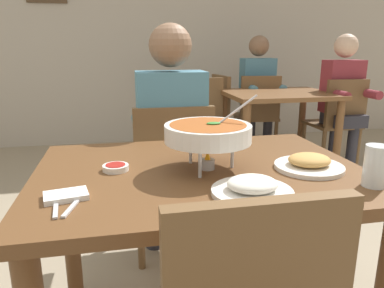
{
  "coord_description": "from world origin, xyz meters",
  "views": [
    {
      "loc": [
        -0.27,
        -1.19,
        1.19
      ],
      "look_at": [
        0.0,
        0.15,
        0.83
      ],
      "focal_mm": 34.05,
      "sensor_mm": 36.0,
      "label": 1
    }
  ],
  "objects_px": {
    "dining_table_main": "(200,201)",
    "chair_bg_right": "(211,112)",
    "chair_diner_main": "(172,173)",
    "dining_table_far": "(278,107)",
    "rice_plate": "(252,188)",
    "curry_bowl": "(208,133)",
    "sauce_dish": "(116,167)",
    "diner_main": "(171,131)",
    "chair_bg_middle": "(338,119)",
    "appetizer_plate": "(309,163)",
    "drink_glass": "(375,168)",
    "chair_bg_corner": "(206,120)",
    "patron_bg_left": "(258,88)",
    "chair_bg_left": "(257,112)",
    "patron_bg_middle": "(343,95)"
  },
  "relations": [
    {
      "from": "chair_diner_main",
      "to": "dining_table_far",
      "type": "bearing_deg",
      "value": 46.97
    },
    {
      "from": "appetizer_plate",
      "to": "chair_bg_middle",
      "type": "distance_m",
      "value": 2.52
    },
    {
      "from": "dining_table_main",
      "to": "sauce_dish",
      "type": "bearing_deg",
      "value": 172.83
    },
    {
      "from": "appetizer_plate",
      "to": "chair_bg_left",
      "type": "relative_size",
      "value": 0.27
    },
    {
      "from": "sauce_dish",
      "to": "curry_bowl",
      "type": "bearing_deg",
      "value": -8.78
    },
    {
      "from": "drink_glass",
      "to": "chair_bg_right",
      "type": "xyz_separation_m",
      "value": [
        0.22,
        2.82,
        -0.32
      ]
    },
    {
      "from": "chair_diner_main",
      "to": "appetizer_plate",
      "type": "distance_m",
      "value": 0.92
    },
    {
      "from": "diner_main",
      "to": "chair_bg_right",
      "type": "distance_m",
      "value": 1.96
    },
    {
      "from": "diner_main",
      "to": "patron_bg_left",
      "type": "distance_m",
      "value": 2.25
    },
    {
      "from": "chair_bg_middle",
      "to": "chair_bg_corner",
      "type": "relative_size",
      "value": 1.0
    },
    {
      "from": "chair_bg_left",
      "to": "patron_bg_middle",
      "type": "distance_m",
      "value": 0.88
    },
    {
      "from": "dining_table_main",
      "to": "diner_main",
      "type": "distance_m",
      "value": 0.74
    },
    {
      "from": "rice_plate",
      "to": "dining_table_far",
      "type": "distance_m",
      "value": 2.55
    },
    {
      "from": "drink_glass",
      "to": "chair_bg_corner",
      "type": "relative_size",
      "value": 0.14
    },
    {
      "from": "dining_table_main",
      "to": "chair_bg_middle",
      "type": "height_order",
      "value": "chair_bg_middle"
    },
    {
      "from": "sauce_dish",
      "to": "patron_bg_left",
      "type": "height_order",
      "value": "patron_bg_left"
    },
    {
      "from": "appetizer_plate",
      "to": "drink_glass",
      "type": "relative_size",
      "value": 1.85
    },
    {
      "from": "appetizer_plate",
      "to": "patron_bg_left",
      "type": "bearing_deg",
      "value": 71.97
    },
    {
      "from": "rice_plate",
      "to": "patron_bg_left",
      "type": "height_order",
      "value": "patron_bg_left"
    },
    {
      "from": "chair_diner_main",
      "to": "curry_bowl",
      "type": "bearing_deg",
      "value": -88.18
    },
    {
      "from": "curry_bowl",
      "to": "chair_bg_corner",
      "type": "bearing_deg",
      "value": 76.35
    },
    {
      "from": "dining_table_main",
      "to": "drink_glass",
      "type": "bearing_deg",
      "value": -29.16
    },
    {
      "from": "patron_bg_left",
      "to": "chair_bg_corner",
      "type": "bearing_deg",
      "value": -147.09
    },
    {
      "from": "chair_bg_middle",
      "to": "drink_glass",
      "type": "bearing_deg",
      "value": -121.11
    },
    {
      "from": "drink_glass",
      "to": "patron_bg_left",
      "type": "xyz_separation_m",
      "value": [
        0.76,
        2.88,
        -0.09
      ]
    },
    {
      "from": "drink_glass",
      "to": "chair_bg_middle",
      "type": "bearing_deg",
      "value": 58.89
    },
    {
      "from": "dining_table_main",
      "to": "patron_bg_left",
      "type": "relative_size",
      "value": 0.88
    },
    {
      "from": "dining_table_main",
      "to": "curry_bowl",
      "type": "relative_size",
      "value": 3.45
    },
    {
      "from": "chair_bg_right",
      "to": "chair_diner_main",
      "type": "bearing_deg",
      "value": -110.84
    },
    {
      "from": "chair_bg_right",
      "to": "dining_table_far",
      "type": "bearing_deg",
      "value": -45.48
    },
    {
      "from": "dining_table_main",
      "to": "chair_bg_right",
      "type": "height_order",
      "value": "chair_bg_right"
    },
    {
      "from": "rice_plate",
      "to": "chair_bg_right",
      "type": "relative_size",
      "value": 0.27
    },
    {
      "from": "chair_bg_right",
      "to": "dining_table_main",
      "type": "bearing_deg",
      "value": -105.39
    },
    {
      "from": "dining_table_main",
      "to": "chair_diner_main",
      "type": "relative_size",
      "value": 1.27
    },
    {
      "from": "dining_table_main",
      "to": "chair_bg_corner",
      "type": "xyz_separation_m",
      "value": [
        0.55,
        2.15,
        -0.14
      ]
    },
    {
      "from": "chair_diner_main",
      "to": "patron_bg_left",
      "type": "height_order",
      "value": "patron_bg_left"
    },
    {
      "from": "rice_plate",
      "to": "sauce_dish",
      "type": "bearing_deg",
      "value": 142.72
    },
    {
      "from": "dining_table_main",
      "to": "curry_bowl",
      "type": "xyz_separation_m",
      "value": [
        0.02,
        -0.01,
        0.25
      ]
    },
    {
      "from": "dining_table_main",
      "to": "appetizer_plate",
      "type": "height_order",
      "value": "appetizer_plate"
    },
    {
      "from": "diner_main",
      "to": "chair_bg_middle",
      "type": "relative_size",
      "value": 1.46
    },
    {
      "from": "diner_main",
      "to": "chair_bg_middle",
      "type": "distance_m",
      "value": 2.21
    },
    {
      "from": "chair_bg_corner",
      "to": "patron_bg_middle",
      "type": "bearing_deg",
      "value": -8.79
    },
    {
      "from": "chair_diner_main",
      "to": "dining_table_main",
      "type": "bearing_deg",
      "value": -90.0
    },
    {
      "from": "chair_diner_main",
      "to": "curry_bowl",
      "type": "xyz_separation_m",
      "value": [
        0.02,
        -0.72,
        0.4
      ]
    },
    {
      "from": "appetizer_plate",
      "to": "rice_plate",
      "type": "bearing_deg",
      "value": -147.44
    },
    {
      "from": "appetizer_plate",
      "to": "chair_bg_right",
      "type": "xyz_separation_m",
      "value": [
        0.33,
        2.63,
        -0.29
      ]
    },
    {
      "from": "curry_bowl",
      "to": "chair_bg_right",
      "type": "relative_size",
      "value": 0.37
    },
    {
      "from": "curry_bowl",
      "to": "rice_plate",
      "type": "height_order",
      "value": "curry_bowl"
    },
    {
      "from": "curry_bowl",
      "to": "chair_bg_left",
      "type": "distance_m",
      "value": 2.8
    },
    {
      "from": "curry_bowl",
      "to": "rice_plate",
      "type": "relative_size",
      "value": 1.39
    }
  ]
}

